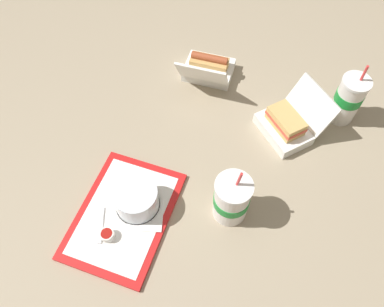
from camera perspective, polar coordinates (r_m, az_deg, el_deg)
The scene contains 10 objects.
ground_plane at distance 1.20m, azimuth 1.47°, elevation -1.83°, with size 3.20×3.20×0.00m, color gray.
food_tray at distance 1.13m, azimuth -10.33°, elevation -9.19°, with size 0.41×0.32×0.01m.
cake_container at distance 1.09m, azimuth -8.47°, elevation -6.89°, with size 0.13×0.13×0.08m.
ketchup_cup at distance 1.09m, azimuth -12.81°, elevation -11.98°, with size 0.04×0.04×0.02m.
napkin_stack at distance 1.11m, azimuth -7.04°, elevation -9.29°, with size 0.10×0.10×0.00m, color white.
plastic_fork at distance 1.12m, azimuth -13.73°, elevation -10.52°, with size 0.11×0.01×0.01m, color white.
clamshell_hotdog_right at distance 1.41m, azimuth 2.47°, elevation 12.83°, with size 0.23×0.21×0.16m.
clamshell_sandwich_center at distance 1.27m, azimuth 14.29°, elevation 4.39°, with size 0.25×0.25×0.15m.
soda_cup_corner at distance 1.05m, azimuth 6.05°, elevation -6.93°, with size 0.10×0.10×0.22m.
soda_cup_center at distance 1.34m, azimuth 22.69°, elevation 7.68°, with size 0.09×0.09×0.24m.
Camera 1 is at (-0.55, -0.26, 1.03)m, focal length 35.00 mm.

